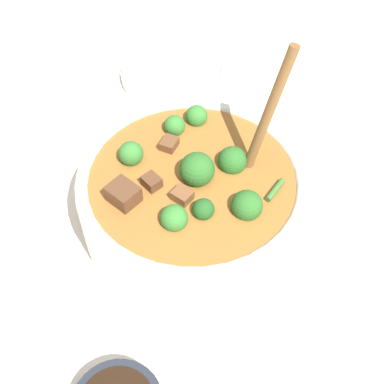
# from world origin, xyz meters

# --- Properties ---
(ground_plane) EXTENTS (4.00, 4.00, 0.00)m
(ground_plane) POSITION_xyz_m (0.00, 0.00, 0.00)
(ground_plane) COLOR silver
(stew_bowl) EXTENTS (0.28, 0.28, 0.26)m
(stew_bowl) POSITION_xyz_m (0.00, 0.00, 0.05)
(stew_bowl) COLOR white
(stew_bowl) RESTS_ON ground_plane
(empty_plate) EXTENTS (0.18, 0.18, 0.02)m
(empty_plate) POSITION_xyz_m (0.00, 0.31, 0.01)
(empty_plate) COLOR silver
(empty_plate) RESTS_ON ground_plane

